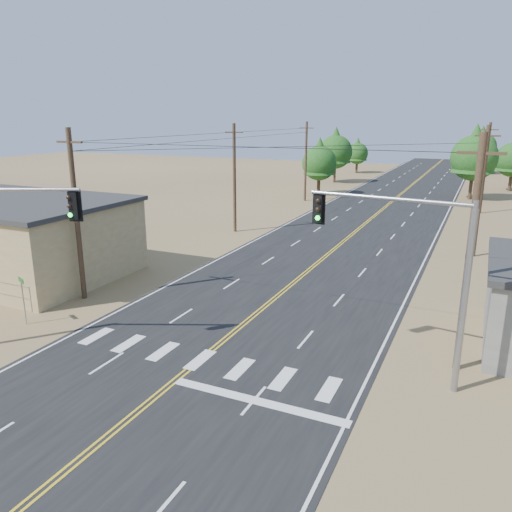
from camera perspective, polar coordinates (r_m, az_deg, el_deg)
The scene contains 15 objects.
ground at distance 17.77m, azimuth -20.83°, elevation -21.96°, with size 220.00×220.00×0.00m, color #937F4F.
road at distance 42.18m, azimuth 9.14°, elevation 0.95°, with size 15.00×200.00×0.02m, color black.
utility_pole_left_near at distance 30.66m, azimuth -19.84°, elevation 4.49°, with size 1.80×0.30×10.00m.
utility_pole_left_mid at distance 46.86m, azimuth -2.48°, elevation 8.95°, with size 1.80×0.30×10.00m.
utility_pole_left_far at distance 65.21m, azimuth 5.71°, elevation 10.76°, with size 1.80×0.30×10.00m.
utility_pole_right_near at distance 22.07m, azimuth 23.20°, elevation 0.09°, with size 1.80×0.30×10.00m.
utility_pole_right_mid at distance 41.75m, azimuth 24.32°, elevation 6.77°, with size 1.80×0.30×10.00m.
utility_pole_right_far at distance 61.64m, azimuth 24.72°, elevation 9.16°, with size 1.80×0.30×10.00m.
signal_mast_right at distance 20.45m, azimuth 17.89°, elevation -0.29°, with size 6.56×1.08×7.67m.
street_sign at distance 28.60m, azimuth -25.12°, elevation -3.89°, with size 0.71×0.34×2.57m.
tree_left_near at distance 70.67m, azimuth 7.26°, elevation 10.87°, with size 4.77×4.77×7.94m.
tree_left_mid at distance 84.54m, azimuth 9.09°, elevation 12.05°, with size 5.45×5.45×9.09m.
tree_left_far at distance 100.18m, azimuth 11.52°, elevation 11.65°, with size 4.07×4.07×6.79m.
tree_right_near at distance 71.71m, azimuth 23.71°, elevation 10.71°, with size 5.90×5.90×9.83m.
tree_right_far at distance 105.68m, azimuth 24.38°, elevation 11.56°, with size 5.46×5.46×9.09m.
Camera 1 is at (10.79, -9.39, 10.55)m, focal length 35.00 mm.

